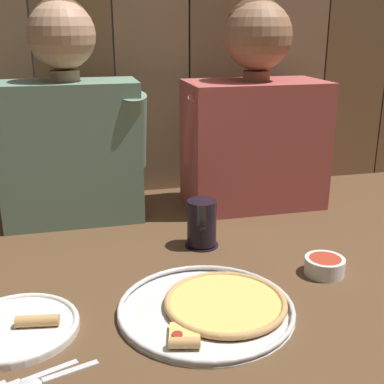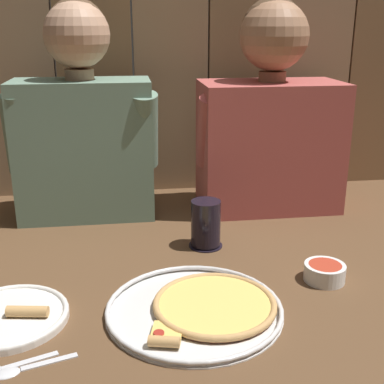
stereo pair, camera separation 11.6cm
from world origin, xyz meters
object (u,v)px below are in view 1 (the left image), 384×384
object	(u,v)px
pizza_tray	(214,306)
drinking_glass	(202,224)
diner_right	(255,116)
diner_left	(68,123)
dinner_plate	(17,327)
dipping_bowl	(325,265)

from	to	relation	value
pizza_tray	drinking_glass	xyz separation A→B (m)	(0.06, 0.31, 0.05)
diner_right	drinking_glass	bearing A→B (deg)	-130.83
pizza_tray	drinking_glass	distance (m)	0.32
pizza_tray	diner_left	xyz separation A→B (m)	(-0.26, 0.59, 0.28)
pizza_tray	dinner_plate	distance (m)	0.38
drinking_glass	diner_left	distance (m)	0.47
dinner_plate	drinking_glass	bearing A→B (deg)	33.67
dinner_plate	diner_right	size ratio (longest dim) A/B	0.37
pizza_tray	diner_right	world-z (taller)	diner_right
drinking_glass	diner_left	bearing A→B (deg)	138.56
dinner_plate	dipping_bowl	xyz separation A→B (m)	(0.67, 0.07, 0.01)
diner_left	diner_right	bearing A→B (deg)	0.09
drinking_glass	diner_right	distance (m)	0.43
drinking_glass	diner_right	size ratio (longest dim) A/B	0.20
dipping_bowl	diner_left	world-z (taller)	diner_left
diner_left	diner_right	distance (m)	0.55
dinner_plate	diner_left	world-z (taller)	diner_left
pizza_tray	dinner_plate	size ratio (longest dim) A/B	1.52
dinner_plate	dipping_bowl	bearing A→B (deg)	6.11
pizza_tray	dinner_plate	xyz separation A→B (m)	(-0.38, 0.02, -0.00)
pizza_tray	dipping_bowl	world-z (taller)	dipping_bowl
dipping_bowl	diner_right	xyz separation A→B (m)	(0.00, 0.50, 0.26)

